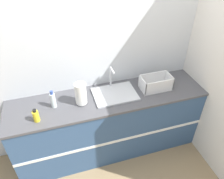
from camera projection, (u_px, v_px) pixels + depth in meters
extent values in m
plane|color=#937A56|center=(115.00, 163.00, 2.84)|extent=(12.00, 12.00, 0.00)
cube|color=silver|center=(101.00, 53.00, 2.50)|extent=(4.69, 0.06, 2.60)
cube|color=silver|center=(205.00, 51.00, 2.54)|extent=(0.06, 2.55, 2.60)
cube|color=#33517A|center=(109.00, 125.00, 2.79)|extent=(2.29, 0.55, 0.86)
cube|color=white|center=(116.00, 141.00, 2.58)|extent=(2.29, 0.01, 0.04)
cube|color=#4C4C51|center=(109.00, 98.00, 2.52)|extent=(2.31, 0.58, 0.03)
cube|color=silver|center=(115.00, 94.00, 2.54)|extent=(0.50, 0.37, 0.02)
cylinder|color=silver|center=(111.00, 77.00, 2.58)|extent=(0.02, 0.02, 0.26)
cylinder|color=silver|center=(112.00, 70.00, 2.45)|extent=(0.02, 0.14, 0.02)
cylinder|color=#4C4C51|center=(82.00, 103.00, 2.42)|extent=(0.09, 0.09, 0.01)
cylinder|color=white|center=(81.00, 94.00, 2.34)|extent=(0.13, 0.13, 0.25)
cube|color=white|center=(155.00, 88.00, 2.64)|extent=(0.36, 0.21, 0.01)
cube|color=white|center=(160.00, 87.00, 2.52)|extent=(0.36, 0.01, 0.15)
cube|color=white|center=(152.00, 78.00, 2.67)|extent=(0.36, 0.01, 0.15)
cube|color=white|center=(142.00, 85.00, 2.55)|extent=(0.01, 0.21, 0.15)
cube|color=white|center=(169.00, 80.00, 2.63)|extent=(0.01, 0.21, 0.15)
cylinder|color=silver|center=(53.00, 100.00, 2.33)|extent=(0.06, 0.06, 0.17)
cylinder|color=#334C9E|center=(51.00, 93.00, 2.26)|extent=(0.03, 0.03, 0.04)
cylinder|color=yellow|center=(36.00, 116.00, 2.17)|extent=(0.06, 0.06, 0.12)
cylinder|color=black|center=(34.00, 111.00, 2.13)|extent=(0.03, 0.03, 0.03)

